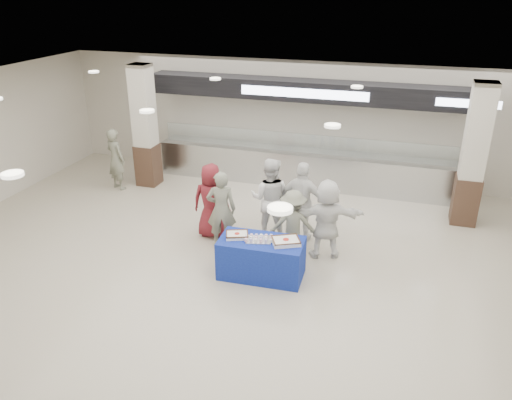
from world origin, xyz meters
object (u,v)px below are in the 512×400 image
(soldier_b, at_px, (293,224))
(civilian_white, at_px, (326,219))
(sheet_cake_right, at_px, (286,241))
(civilian_maroon, at_px, (211,201))
(chef_tall, at_px, (270,198))
(soldier_a, at_px, (221,209))
(sheet_cake_left, at_px, (237,235))
(chef_short, at_px, (302,203))
(display_table, at_px, (261,258))
(soldier_bg, at_px, (116,159))
(cupcake_tray, at_px, (259,238))

(soldier_b, distance_m, civilian_white, 0.66)
(sheet_cake_right, distance_m, soldier_b, 0.88)
(soldier_b, relative_size, civilian_white, 0.86)
(civilian_maroon, distance_m, chef_tall, 1.24)
(soldier_b, height_order, civilian_white, civilian_white)
(soldier_a, relative_size, civilian_white, 1.01)
(sheet_cake_left, distance_m, chef_short, 1.81)
(display_table, bearing_deg, civilian_white, 44.89)
(civilian_maroon, bearing_deg, soldier_bg, -35.29)
(chef_tall, bearing_deg, soldier_bg, -20.98)
(civilian_white, bearing_deg, sheet_cake_right, 45.50)
(soldier_a, height_order, chef_short, chef_short)
(chef_tall, relative_size, soldier_b, 1.25)
(display_table, xyz_separation_m, sheet_cake_left, (-0.47, -0.00, 0.42))
(chef_short, bearing_deg, soldier_bg, -8.19)
(sheet_cake_left, bearing_deg, display_table, 0.33)
(sheet_cake_right, distance_m, cupcake_tray, 0.51)
(civilian_white, height_order, soldier_bg, civilian_white)
(sheet_cake_right, xyz_separation_m, soldier_a, (-1.57, 0.87, 0.02))
(soldier_b, bearing_deg, display_table, 50.99)
(civilian_maroon, height_order, chef_tall, chef_tall)
(civilian_maroon, xyz_separation_m, soldier_b, (1.86, -0.35, -0.11))
(display_table, relative_size, civilian_white, 0.95)
(soldier_b, xyz_separation_m, civilian_white, (0.63, 0.19, 0.11))
(display_table, height_order, cupcake_tray, cupcake_tray)
(civilian_maroon, bearing_deg, soldier_b, 161.43)
(cupcake_tray, relative_size, soldier_b, 0.37)
(cupcake_tray, height_order, chef_short, chef_short)
(display_table, distance_m, soldier_b, 1.02)
(chef_tall, xyz_separation_m, civilian_white, (1.29, -0.51, -0.07))
(chef_tall, distance_m, soldier_b, 0.98)
(sheet_cake_left, distance_m, cupcake_tray, 0.42)
(chef_tall, distance_m, civilian_white, 1.39)
(sheet_cake_left, distance_m, soldier_b, 1.23)
(sheet_cake_left, distance_m, sheet_cake_right, 0.92)
(cupcake_tray, distance_m, chef_short, 1.66)
(sheet_cake_left, bearing_deg, soldier_bg, 145.59)
(sheet_cake_left, relative_size, cupcake_tray, 0.95)
(civilian_maroon, distance_m, soldier_b, 1.90)
(chef_short, distance_m, soldier_bg, 5.48)
(soldier_bg, bearing_deg, civilian_white, -176.14)
(civilian_maroon, xyz_separation_m, chef_short, (1.90, 0.33, 0.06))
(civilian_maroon, xyz_separation_m, civilian_white, (2.48, -0.16, 0.00))
(display_table, bearing_deg, civilian_maroon, 137.63)
(sheet_cake_left, xyz_separation_m, cupcake_tray, (0.42, -0.01, -0.01))
(sheet_cake_left, xyz_separation_m, chef_short, (0.89, 1.58, 0.09))
(soldier_b, bearing_deg, chef_short, -109.03)
(cupcake_tray, height_order, soldier_bg, soldier_bg)
(cupcake_tray, distance_m, soldier_b, 1.00)
(cupcake_tray, xyz_separation_m, chef_tall, (-0.24, 1.60, 0.10))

